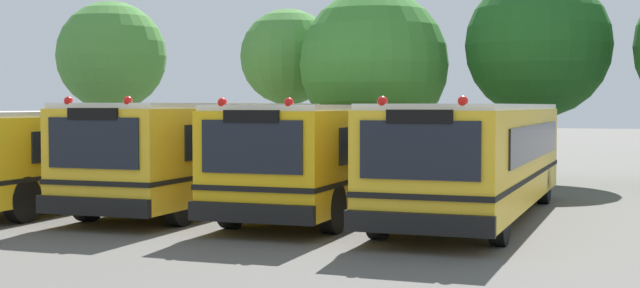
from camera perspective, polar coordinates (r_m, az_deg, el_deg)
ground_plane at (r=21.53m, az=-3.20°, el=-4.21°), size 160.00×160.00×0.00m
school_bus_0 at (r=23.87m, az=-14.68°, el=-0.42°), size 2.76×11.62×2.51m
school_bus_1 at (r=22.06m, az=-7.31°, el=-0.35°), size 2.65×10.06×2.71m
school_bus_2 at (r=20.82m, az=1.08°, el=-0.55°), size 2.61×10.05×2.67m
school_bus_3 at (r=19.91m, az=10.10°, el=-0.70°), size 2.66×10.61×2.68m
tree_0 at (r=35.05m, az=-13.57°, el=5.54°), size 4.23×4.23×6.56m
tree_1 at (r=32.44m, az=-1.97°, el=5.84°), size 3.52×3.53×6.07m
tree_2 at (r=29.87m, az=3.42°, el=5.13°), size 5.07×5.07×6.46m
tree_3 at (r=29.61m, az=14.31°, el=6.26°), size 4.73×4.73×6.84m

